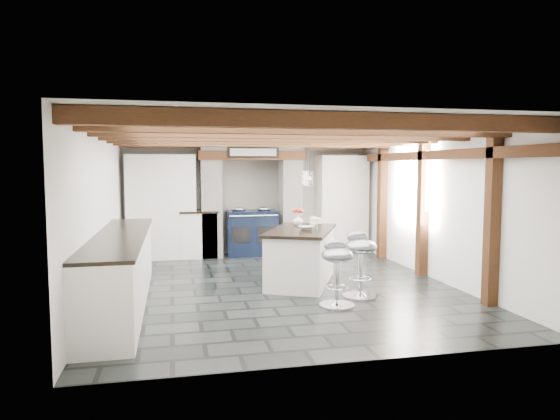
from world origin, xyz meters
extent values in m
plane|color=black|center=(0.00, 0.00, 0.00)|extent=(6.00, 6.00, 0.00)
plane|color=white|center=(0.00, 3.00, 1.15)|extent=(5.00, 0.00, 5.00)
plane|color=white|center=(-2.50, 0.00, 1.15)|extent=(0.00, 6.00, 6.00)
plane|color=white|center=(2.50, 0.00, 1.15)|extent=(0.00, 6.00, 6.00)
plane|color=white|center=(0.00, 0.00, 2.30)|extent=(6.00, 6.00, 0.00)
cube|color=silver|center=(-0.80, 2.70, 0.95)|extent=(0.40, 0.60, 1.90)
cube|color=silver|center=(0.80, 2.70, 0.95)|extent=(0.40, 0.60, 1.90)
cube|color=#4E2E16|center=(0.00, 2.70, 1.99)|extent=(2.10, 0.65, 0.18)
cube|color=silver|center=(0.00, 2.70, 2.15)|extent=(2.00, 0.60, 0.31)
cube|color=black|center=(0.00, 2.38, 2.05)|extent=(1.00, 0.03, 0.22)
cube|color=silver|center=(0.00, 2.36, 2.05)|extent=(0.90, 0.01, 0.14)
cube|color=white|center=(-1.75, 2.70, 1.00)|extent=(1.30, 0.58, 2.00)
cube|color=white|center=(1.90, 2.70, 1.00)|extent=(1.00, 0.58, 2.00)
cube|color=white|center=(-2.20, -0.60, 0.44)|extent=(0.60, 3.80, 0.88)
cube|color=black|center=(-2.20, -0.60, 0.90)|extent=(0.64, 3.80, 0.04)
cube|color=white|center=(-1.05, 2.70, 0.44)|extent=(0.70, 0.60, 0.88)
cube|color=black|center=(-1.05, 2.70, 0.90)|extent=(0.74, 0.64, 0.04)
cube|color=#4E2E16|center=(2.42, 0.00, 1.95)|extent=(0.15, 5.80, 0.14)
plane|color=white|center=(2.48, 0.60, 1.55)|extent=(0.00, 0.90, 0.90)
cube|color=#4E2E16|center=(0.00, -2.60, 2.21)|extent=(5.00, 0.16, 0.16)
cube|color=#4E2E16|center=(0.00, -1.73, 2.21)|extent=(5.00, 0.16, 0.16)
cube|color=#4E2E16|center=(0.00, -0.87, 2.21)|extent=(5.00, 0.16, 0.16)
cube|color=#4E2E16|center=(0.00, 0.00, 2.21)|extent=(5.00, 0.16, 0.16)
cube|color=#4E2E16|center=(0.00, 0.87, 2.21)|extent=(5.00, 0.16, 0.16)
cube|color=#4E2E16|center=(0.00, 1.73, 2.21)|extent=(5.00, 0.16, 0.16)
cube|color=#4E2E16|center=(0.00, 2.60, 2.21)|extent=(5.00, 0.16, 0.16)
cube|color=#4E2E16|center=(2.42, -1.60, 1.15)|extent=(0.15, 0.15, 2.30)
cube|color=#4E2E16|center=(2.42, 0.20, 1.15)|extent=(0.15, 0.15, 2.30)
cube|color=#4E2E16|center=(2.42, 1.80, 1.15)|extent=(0.15, 0.15, 2.30)
cylinder|color=black|center=(0.45, -0.05, 1.93)|extent=(0.01, 0.01, 0.56)
cylinder|color=white|center=(0.45, -0.05, 1.60)|extent=(0.09, 0.09, 0.22)
cylinder|color=black|center=(0.50, 0.25, 1.93)|extent=(0.01, 0.01, 0.56)
cylinder|color=white|center=(0.50, 0.25, 1.60)|extent=(0.09, 0.09, 0.22)
cylinder|color=black|center=(0.55, 0.55, 1.93)|extent=(0.01, 0.01, 0.56)
cylinder|color=white|center=(0.55, 0.55, 1.60)|extent=(0.09, 0.09, 0.22)
cube|color=black|center=(0.00, 2.68, 0.45)|extent=(1.00, 0.60, 0.90)
ellipsoid|color=silver|center=(-0.25, 2.68, 0.93)|extent=(0.28, 0.28, 0.11)
ellipsoid|color=silver|center=(0.25, 2.68, 0.93)|extent=(0.28, 0.28, 0.11)
cylinder|color=silver|center=(0.00, 2.36, 0.82)|extent=(0.95, 0.03, 0.03)
cube|color=black|center=(-0.25, 2.38, 0.45)|extent=(0.35, 0.02, 0.30)
cube|color=black|center=(0.25, 2.38, 0.45)|extent=(0.35, 0.02, 0.30)
cube|color=white|center=(0.37, 0.12, 0.39)|extent=(1.40, 1.80, 0.79)
cube|color=black|center=(0.37, 0.12, 0.81)|extent=(1.50, 1.89, 0.04)
imported|color=white|center=(0.43, 0.58, 0.92)|extent=(0.22, 0.22, 0.17)
ellipsoid|color=red|center=(0.43, 0.58, 1.05)|extent=(0.18, 0.18, 0.11)
cylinder|color=white|center=(0.62, 0.34, 0.91)|extent=(0.11, 0.11, 0.16)
imported|color=white|center=(0.41, 0.00, 0.86)|extent=(0.31, 0.31, 0.06)
cylinder|color=white|center=(0.59, 0.06, 0.87)|extent=(0.04, 0.04, 0.09)
cylinder|color=white|center=(0.59, 0.06, 0.93)|extent=(0.20, 0.20, 0.01)
cylinder|color=beige|center=(0.59, 0.06, 0.96)|extent=(0.15, 0.15, 0.06)
cylinder|color=silver|center=(0.94, -0.90, 0.02)|extent=(0.48, 0.48, 0.03)
cone|color=silver|center=(0.94, -0.90, 0.07)|extent=(0.22, 0.22, 0.09)
cylinder|color=silver|center=(0.94, -0.90, 0.36)|extent=(0.05, 0.05, 0.60)
torus|color=silver|center=(0.94, -0.90, 0.26)|extent=(0.31, 0.31, 0.02)
ellipsoid|color=gray|center=(0.94, -0.90, 0.70)|extent=(0.45, 0.45, 0.20)
ellipsoid|color=gray|center=(0.94, -0.79, 0.81)|extent=(0.31, 0.13, 0.17)
cylinder|color=silver|center=(0.48, -1.25, 0.02)|extent=(0.45, 0.45, 0.03)
cone|color=silver|center=(0.48, -1.25, 0.06)|extent=(0.21, 0.21, 0.08)
cylinder|color=silver|center=(0.48, -1.25, 0.34)|extent=(0.05, 0.05, 0.57)
torus|color=silver|center=(0.48, -1.25, 0.25)|extent=(0.29, 0.29, 0.02)
ellipsoid|color=gray|center=(0.48, -1.25, 0.66)|extent=(0.44, 0.44, 0.19)
ellipsoid|color=gray|center=(0.49, -1.15, 0.76)|extent=(0.30, 0.13, 0.16)
camera|label=1|loc=(-1.53, -7.17, 1.78)|focal=32.00mm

